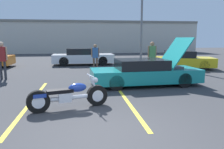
# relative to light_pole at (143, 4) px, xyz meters

# --- Properties ---
(ground_plane) EXTENTS (80.00, 80.00, 0.00)m
(ground_plane) POSITION_rel_light_pole_xyz_m (-4.76, -14.29, -4.87)
(ground_plane) COLOR #38383A
(parking_stripe_foreground) EXTENTS (0.12, 5.80, 0.01)m
(parking_stripe_foreground) POSITION_rel_light_pole_xyz_m (-6.83, -11.32, -4.87)
(parking_stripe_foreground) COLOR yellow
(parking_stripe_foreground) RESTS_ON ground
(parking_stripe_middle) EXTENTS (0.12, 5.80, 0.01)m
(parking_stripe_middle) POSITION_rel_light_pole_xyz_m (-3.74, -11.32, -4.87)
(parking_stripe_middle) COLOR yellow
(parking_stripe_middle) RESTS_ON ground
(far_building) EXTENTS (32.00, 4.20, 4.40)m
(far_building) POSITION_rel_light_pole_xyz_m (-4.76, 13.37, -2.54)
(far_building) COLOR beige
(far_building) RESTS_ON ground
(light_pole) EXTENTS (1.21, 0.28, 8.97)m
(light_pole) POSITION_rel_light_pole_xyz_m (0.00, 0.00, 0.00)
(light_pole) COLOR slate
(light_pole) RESTS_ON ground
(motorcycle) EXTENTS (2.29, 0.90, 0.95)m
(motorcycle) POSITION_rel_light_pole_xyz_m (-5.57, -12.26, -4.48)
(motorcycle) COLOR black
(motorcycle) RESTS_ON ground
(show_car_hood_open) EXTENTS (4.74, 1.96, 2.07)m
(show_car_hood_open) POSITION_rel_light_pole_xyz_m (-2.44, -9.38, -4.31)
(show_car_hood_open) COLOR teal
(show_car_hood_open) RESTS_ON ground
(parked_car_mid_row) EXTENTS (4.63, 1.79, 1.27)m
(parked_car_mid_row) POSITION_rel_light_pole_xyz_m (-5.10, -1.58, -4.27)
(parked_car_mid_row) COLOR silver
(parked_car_mid_row) RESTS_ON ground
(parked_car_right_row) EXTENTS (4.36, 2.65, 1.20)m
(parked_car_right_row) POSITION_rel_light_pole_xyz_m (1.41, -4.69, -4.30)
(parked_car_right_row) COLOR yellow
(parked_car_right_row) RESTS_ON ground
(spectator_near_motorcycle) EXTENTS (0.52, 0.24, 1.86)m
(spectator_near_motorcycle) POSITION_rel_light_pole_xyz_m (-9.06, -7.13, -3.75)
(spectator_near_motorcycle) COLOR #333338
(spectator_near_motorcycle) RESTS_ON ground
(spectator_by_show_car) EXTENTS (0.52, 0.22, 1.66)m
(spectator_by_show_car) POSITION_rel_light_pole_xyz_m (-4.32, -4.67, -3.89)
(spectator_by_show_car) COLOR brown
(spectator_by_show_car) RESTS_ON ground
(spectator_far_lot) EXTENTS (0.52, 0.24, 1.83)m
(spectator_far_lot) POSITION_rel_light_pole_xyz_m (-1.13, -6.26, -3.77)
(spectator_far_lot) COLOR #333338
(spectator_far_lot) RESTS_ON ground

